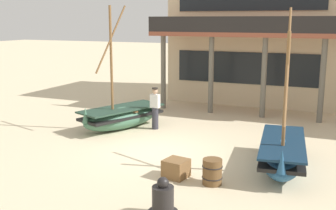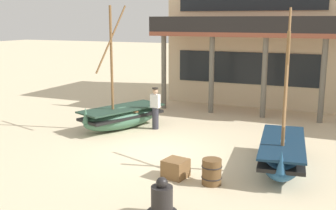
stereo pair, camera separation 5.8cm
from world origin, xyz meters
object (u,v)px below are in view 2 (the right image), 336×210
at_px(fishing_boat_centre_large, 122,116).
at_px(wooden_barrel, 212,172).
at_px(capstan_winch, 162,201).
at_px(fisherman_by_hull, 155,109).
at_px(cargo_crate, 176,168).
at_px(fishing_boat_near_left, 282,153).
at_px(harbor_building_main, 260,31).

relative_size(fishing_boat_centre_large, wooden_barrel, 6.95).
bearing_deg(capstan_winch, fisherman_by_hull, 116.43).
bearing_deg(fishing_boat_centre_large, cargo_crate, -44.93).
bearing_deg(wooden_barrel, fishing_boat_centre_large, 141.21).
bearing_deg(wooden_barrel, capstan_winch, -102.19).
height_order(capstan_winch, cargo_crate, capstan_winch).
xyz_separation_m(fishing_boat_near_left, harbor_building_main, (-3.01, 11.29, 3.24)).
height_order(fishing_boat_near_left, fisherman_by_hull, fishing_boat_near_left).
distance_m(fisherman_by_hull, cargo_crate, 5.28).
distance_m(capstan_winch, harbor_building_main, 15.80).
distance_m(fishing_boat_near_left, fisherman_by_hull, 5.97).
distance_m(fishing_boat_centre_large, capstan_winch, 7.81).
height_order(fisherman_by_hull, harbor_building_main, harbor_building_main).
relative_size(fisherman_by_hull, wooden_barrel, 2.41).
height_order(fishing_boat_near_left, capstan_winch, fishing_boat_near_left).
height_order(capstan_winch, harbor_building_main, harbor_building_main).
bearing_deg(cargo_crate, fishing_boat_centre_large, 135.07).
relative_size(capstan_winch, cargo_crate, 1.49).
xyz_separation_m(wooden_barrel, harbor_building_main, (-1.47, 13.23, 3.38)).
height_order(fishing_boat_near_left, fishing_boat_centre_large, fishing_boat_centre_large).
xyz_separation_m(capstan_winch, wooden_barrel, (0.47, 2.17, -0.00)).
bearing_deg(wooden_barrel, cargo_crate, 175.68).
xyz_separation_m(fishing_boat_centre_large, harbor_building_main, (3.65, 9.12, 3.23)).
bearing_deg(capstan_winch, fishing_boat_near_left, 63.98).
height_order(fisherman_by_hull, wooden_barrel, fisherman_by_hull).
xyz_separation_m(fishing_boat_centre_large, capstan_winch, (4.64, -6.28, -0.15)).
bearing_deg(fishing_boat_near_left, fishing_boat_centre_large, 161.92).
height_order(fisherman_by_hull, capstan_winch, fisherman_by_hull).
distance_m(wooden_barrel, cargo_crate, 1.08).
bearing_deg(harbor_building_main, fishing_boat_near_left, -75.09).
distance_m(cargo_crate, harbor_building_main, 13.60).
xyz_separation_m(capstan_winch, cargo_crate, (-0.61, 2.26, -0.10)).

